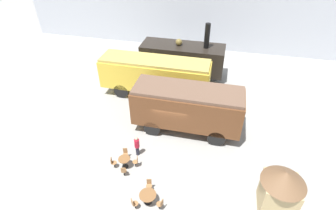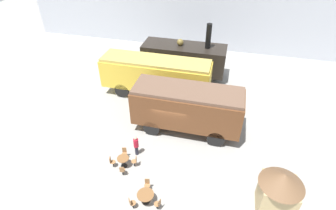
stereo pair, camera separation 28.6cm
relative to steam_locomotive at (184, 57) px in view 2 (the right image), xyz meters
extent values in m
plane|color=gray|center=(0.82, -8.65, -1.95)|extent=(80.00, 80.00, 0.00)
cube|color=#B2B7C1|center=(0.82, 7.07, 2.55)|extent=(44.00, 0.15, 9.00)
cube|color=black|center=(-0.02, 0.00, -0.02)|extent=(8.11, 2.80, 2.54)
cylinder|color=black|center=(2.21, 0.00, 2.42)|extent=(0.50, 0.50, 2.33)
sphere|color=brown|center=(-0.43, 0.00, 1.55)|extent=(0.64, 0.64, 0.64)
cylinder|color=black|center=(2.41, -1.34, -1.44)|extent=(1.02, 0.12, 1.02)
cylinder|color=black|center=(2.41, 1.34, -1.44)|extent=(1.02, 0.12, 1.02)
cylinder|color=black|center=(-2.45, -1.34, -1.44)|extent=(1.02, 0.12, 1.02)
cylinder|color=black|center=(-2.45, 1.34, -1.44)|extent=(1.02, 0.12, 1.02)
cube|color=gold|center=(-1.69, -4.17, 0.14)|extent=(9.54, 2.55, 2.42)
cube|color=tan|center=(-1.69, -4.17, 1.47)|extent=(9.34, 2.34, 0.24)
cylinder|color=black|center=(1.17, -5.38, -1.28)|extent=(1.36, 0.12, 1.36)
cylinder|color=black|center=(1.17, -2.95, -1.28)|extent=(1.36, 0.12, 1.36)
cylinder|color=black|center=(-4.55, -5.38, -1.28)|extent=(1.36, 0.12, 1.36)
cylinder|color=black|center=(-4.55, -2.95, -1.28)|extent=(1.36, 0.12, 1.36)
cube|color=brown|center=(1.87, -8.17, 0.14)|extent=(7.90, 2.83, 2.54)
cube|color=brown|center=(1.87, -8.17, 1.53)|extent=(7.74, 2.61, 0.24)
cylinder|color=black|center=(4.24, -9.52, -1.32)|extent=(1.26, 0.12, 1.26)
cylinder|color=black|center=(4.24, -6.81, -1.32)|extent=(1.26, 0.12, 1.26)
cylinder|color=black|center=(-0.50, -9.52, -1.32)|extent=(1.26, 0.12, 1.26)
cylinder|color=black|center=(-0.50, -6.81, -1.32)|extent=(1.26, 0.12, 1.26)
cylinder|color=black|center=(0.85, -15.05, -1.94)|extent=(0.44, 0.44, 0.02)
cylinder|color=black|center=(0.85, -15.05, -1.60)|extent=(0.08, 0.08, 0.66)
cylinder|color=brown|center=(0.85, -15.05, -1.26)|extent=(0.98, 0.98, 0.03)
cylinder|color=black|center=(-1.38, -12.88, -1.94)|extent=(0.44, 0.44, 0.02)
cylinder|color=black|center=(-1.38, -12.88, -1.57)|extent=(0.08, 0.08, 0.72)
cylinder|color=brown|center=(-1.38, -12.88, -1.20)|extent=(0.77, 0.77, 0.03)
cylinder|color=black|center=(0.69, -14.28, -1.74)|extent=(0.06, 0.06, 0.42)
cylinder|color=olive|center=(0.69, -14.28, -1.52)|extent=(0.36, 0.36, 0.03)
cube|color=olive|center=(0.66, -14.13, -1.29)|extent=(0.29, 0.10, 0.42)
cylinder|color=black|center=(0.27, -15.57, -1.74)|extent=(0.06, 0.06, 0.42)
cylinder|color=olive|center=(0.27, -15.57, -1.52)|extent=(0.36, 0.36, 0.03)
cube|color=olive|center=(0.15, -15.68, -1.29)|extent=(0.22, 0.24, 0.42)
cylinder|color=black|center=(1.60, -15.30, -1.74)|extent=(0.06, 0.06, 0.42)
cylinder|color=olive|center=(1.60, -15.30, -1.52)|extent=(0.36, 0.36, 0.03)
cube|color=olive|center=(1.75, -15.35, -1.29)|extent=(0.13, 0.29, 0.42)
cylinder|color=black|center=(-1.18, -13.54, -1.74)|extent=(0.06, 0.06, 0.42)
cylinder|color=olive|center=(-1.18, -13.54, -1.52)|extent=(0.36, 0.36, 0.03)
cube|color=olive|center=(-1.14, -13.69, -1.29)|extent=(0.29, 0.12, 0.42)
cylinder|color=black|center=(-0.72, -12.69, -1.74)|extent=(0.06, 0.06, 0.42)
cylinder|color=olive|center=(-0.72, -12.69, -1.52)|extent=(0.36, 0.36, 0.03)
cube|color=olive|center=(-0.57, -12.64, -1.29)|extent=(0.12, 0.29, 0.42)
cylinder|color=black|center=(-1.57, -12.22, -1.74)|extent=(0.06, 0.06, 0.42)
cylinder|color=olive|center=(-1.57, -12.22, -1.52)|extent=(0.36, 0.36, 0.03)
cube|color=olive|center=(-1.62, -12.08, -1.29)|extent=(0.29, 0.12, 0.42)
cylinder|color=black|center=(-2.04, -13.08, -1.74)|extent=(0.06, 0.06, 0.42)
cylinder|color=olive|center=(-2.04, -13.08, -1.52)|extent=(0.36, 0.36, 0.03)
cube|color=olive|center=(-2.18, -13.12, -1.29)|extent=(0.12, 0.29, 0.42)
cylinder|color=#262633|center=(-0.92, -11.64, -1.59)|extent=(0.24, 0.24, 0.73)
cylinder|color=#B2192D|center=(-0.92, -11.64, -0.89)|extent=(0.34, 0.34, 0.65)
sphere|color=tan|center=(-0.92, -11.64, -0.46)|extent=(0.21, 0.21, 0.21)
cube|color=tan|center=(7.88, -13.73, -0.85)|extent=(1.80, 1.80, 2.20)
cone|color=brown|center=(7.88, -13.73, 0.65)|extent=(2.34, 2.34, 0.80)
camera|label=1|loc=(4.00, -23.44, 11.55)|focal=28.00mm
camera|label=2|loc=(4.28, -23.37, 11.55)|focal=28.00mm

